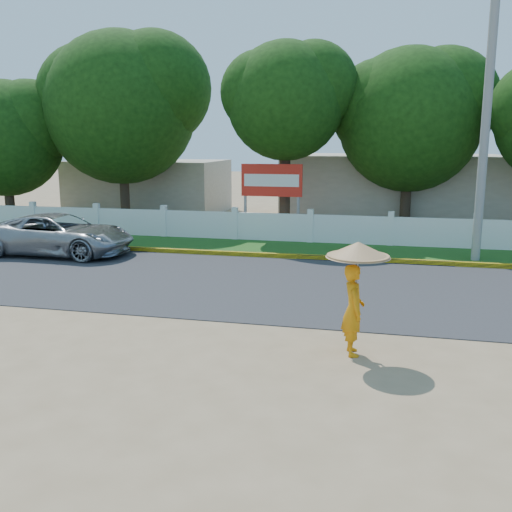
{
  "coord_description": "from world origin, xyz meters",
  "views": [
    {
      "loc": [
        2.89,
        -10.37,
        3.89
      ],
      "look_at": [
        0.0,
        2.0,
        1.3
      ],
      "focal_mm": 40.0,
      "sensor_mm": 36.0,
      "label": 1
    }
  ],
  "objects": [
    {
      "name": "ground",
      "position": [
        0.0,
        0.0,
        0.0
      ],
      "size": [
        120.0,
        120.0,
        0.0
      ],
      "primitive_type": "plane",
      "color": "#9E8460",
      "rests_on": "ground"
    },
    {
      "name": "road",
      "position": [
        0.0,
        4.5,
        0.01
      ],
      "size": [
        60.0,
        7.0,
        0.02
      ],
      "primitive_type": "cube",
      "color": "#38383A",
      "rests_on": "ground"
    },
    {
      "name": "grass_verge",
      "position": [
        0.0,
        9.75,
        0.01
      ],
      "size": [
        60.0,
        3.5,
        0.03
      ],
      "primitive_type": "cube",
      "color": "#2D601E",
      "rests_on": "ground"
    },
    {
      "name": "curb",
      "position": [
        0.0,
        8.05,
        0.08
      ],
      "size": [
        40.0,
        0.18,
        0.16
      ],
      "primitive_type": "cube",
      "color": "yellow",
      "rests_on": "ground"
    },
    {
      "name": "fence",
      "position": [
        0.0,
        11.2,
        0.55
      ],
      "size": [
        40.0,
        0.1,
        1.1
      ],
      "primitive_type": "cube",
      "color": "silver",
      "rests_on": "ground"
    },
    {
      "name": "building_near",
      "position": [
        3.0,
        18.0,
        1.6
      ],
      "size": [
        10.0,
        6.0,
        3.2
      ],
      "primitive_type": "cube",
      "color": "#B7AD99",
      "rests_on": "ground"
    },
    {
      "name": "building_far",
      "position": [
        -10.0,
        19.0,
        1.4
      ],
      "size": [
        8.0,
        5.0,
        2.8
      ],
      "primitive_type": "cube",
      "color": "#B7AD99",
      "rests_on": "ground"
    },
    {
      "name": "utility_pole",
      "position": [
        5.74,
        9.09,
        4.55
      ],
      "size": [
        0.28,
        0.28,
        9.1
      ],
      "primitive_type": "cylinder",
      "color": "gray",
      "rests_on": "ground"
    },
    {
      "name": "vehicle",
      "position": [
        -8.09,
        6.9,
        0.71
      ],
      "size": [
        5.11,
        2.39,
        1.42
      ],
      "primitive_type": "imported",
      "rotation": [
        0.0,
        0.0,
        1.56
      ],
      "color": "#93969A",
      "rests_on": "ground"
    },
    {
      "name": "monk_with_parasol",
      "position": [
        2.37,
        -0.24,
        1.38
      ],
      "size": [
        1.16,
        1.16,
        2.11
      ],
      "color": "orange",
      "rests_on": "ground"
    },
    {
      "name": "billboard",
      "position": [
        -1.75,
        12.3,
        2.14
      ],
      "size": [
        2.5,
        0.13,
        2.95
      ],
      "color": "gray",
      "rests_on": "ground"
    },
    {
      "name": "tree_row",
      "position": [
        2.18,
        14.15,
        5.07
      ],
      "size": [
        38.8,
        7.63,
        9.08
      ],
      "color": "#473828",
      "rests_on": "ground"
    }
  ]
}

